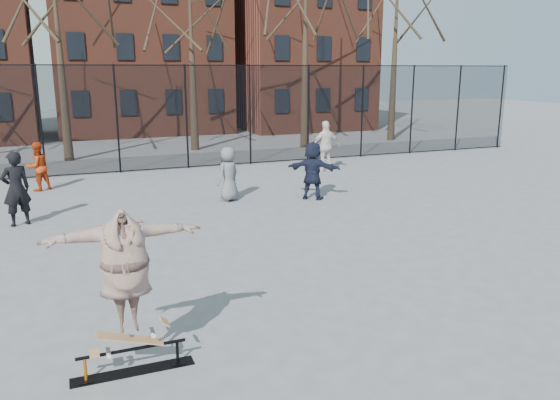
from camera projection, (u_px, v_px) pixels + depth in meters
name	position (u px, v px, depth m)	size (l,w,h in m)	color
ground	(286.00, 296.00, 9.41)	(100.00, 100.00, 0.00)	slate
skate_rail	(133.00, 362.00, 7.03)	(1.56, 0.24, 0.34)	black
skateboard	(131.00, 344.00, 6.96)	(0.91, 0.22, 0.11)	#9D643F
skater	(126.00, 282.00, 6.76)	(1.95, 0.53, 1.59)	#573687
bystander_black	(16.00, 189.00, 13.47)	(0.68, 0.45, 1.87)	black
bystander_red	(38.00, 167.00, 17.42)	(0.76, 0.59, 1.56)	#B3330F
bystander_white	(326.00, 146.00, 20.71)	(1.13, 0.47, 1.93)	silver
bystander_navy	(313.00, 171.00, 16.26)	(1.61, 0.51, 1.74)	#181C30
bystander_extra	(229.00, 174.00, 16.05)	(0.79, 0.51, 1.61)	slate
fence	(155.00, 117.00, 20.66)	(34.03, 0.07, 4.00)	black
rowhouses	(127.00, 29.00, 31.71)	(29.00, 7.00, 13.00)	#5F2C1E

